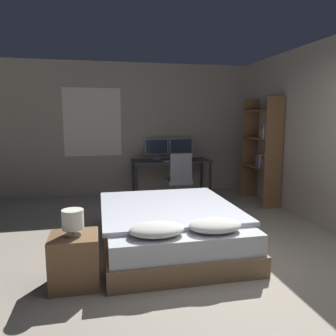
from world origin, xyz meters
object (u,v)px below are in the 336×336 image
object	(u,v)px
bookshelf	(264,148)
bed	(170,227)
desk	(171,164)
bedside_lamp	(73,220)
computer_mouse	(188,160)
office_chair	(179,185)
nightstand	(75,260)
monitor_left	(156,148)
monitor_right	(181,147)
keyboard	(174,161)

from	to	relation	value
bookshelf	bed	bearing A→B (deg)	-142.02
desk	bookshelf	distance (m)	1.86
bedside_lamp	bookshelf	bearing A→B (deg)	36.88
computer_mouse	office_chair	bearing A→B (deg)	-119.01
computer_mouse	bookshelf	xyz separation A→B (m)	(1.24, -0.76, 0.30)
bed	desk	distance (m)	2.74
bed	nightstand	world-z (taller)	bed
bedside_lamp	office_chair	world-z (taller)	office_chair
computer_mouse	bookshelf	bearing A→B (deg)	-31.42
monitor_left	bookshelf	bearing A→B (deg)	-33.88
monitor_right	bookshelf	xyz separation A→B (m)	(1.26, -1.20, 0.07)
computer_mouse	monitor_left	bearing A→B (deg)	141.11
bedside_lamp	computer_mouse	world-z (taller)	computer_mouse
monitor_right	computer_mouse	distance (m)	0.50
nightstand	bed	bearing A→B (deg)	34.64
bed	monitor_left	world-z (taller)	monitor_left
keyboard	office_chair	xyz separation A→B (m)	(-0.03, -0.58, -0.36)
monitor_left	bookshelf	xyz separation A→B (m)	(1.79, -1.20, 0.07)
office_chair	bookshelf	world-z (taller)	bookshelf
monitor_right	bookshelf	distance (m)	1.74
nightstand	office_chair	size ratio (longest dim) A/B	0.52
nightstand	bookshelf	bearing A→B (deg)	36.88
bed	desk	world-z (taller)	desk
bedside_lamp	monitor_right	distance (m)	4.14
desk	keyboard	world-z (taller)	keyboard
monitor_right	keyboard	world-z (taller)	monitor_right
bed	monitor_left	bearing A→B (deg)	83.19
office_chair	bedside_lamp	bearing A→B (deg)	-122.76
office_chair	bed	bearing A→B (deg)	-107.36
monitor_right	computer_mouse	size ratio (longest dim) A/B	7.01
desk	keyboard	size ratio (longest dim) A/B	3.98
monitor_left	keyboard	distance (m)	0.57
bedside_lamp	office_chair	distance (m)	3.10
monitor_left	keyboard	xyz separation A→B (m)	(0.26, -0.45, -0.24)
desk	monitor_right	world-z (taller)	monitor_right
desk	monitor_left	bearing A→B (deg)	139.54
nightstand	monitor_right	bearing A→B (deg)	61.52
bedside_lamp	monitor_right	world-z (taller)	monitor_right
monitor_left	bed	bearing A→B (deg)	-96.81
bedside_lamp	monitor_right	xyz separation A→B (m)	(1.97, 3.62, 0.33)
monitor_left	computer_mouse	bearing A→B (deg)	-38.89
nightstand	office_chair	world-z (taller)	office_chair
monitor_right	bed	bearing A→B (deg)	-106.90
monitor_left	monitor_right	xyz separation A→B (m)	(0.53, 0.00, 0.00)
bedside_lamp	desk	distance (m)	3.80
keyboard	desk	bearing A→B (deg)	90.00
computer_mouse	bed	bearing A→B (deg)	-110.35
computer_mouse	keyboard	bearing A→B (deg)	180.00
desk	office_chair	size ratio (longest dim) A/B	1.65
bed	bedside_lamp	bearing A→B (deg)	-145.36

